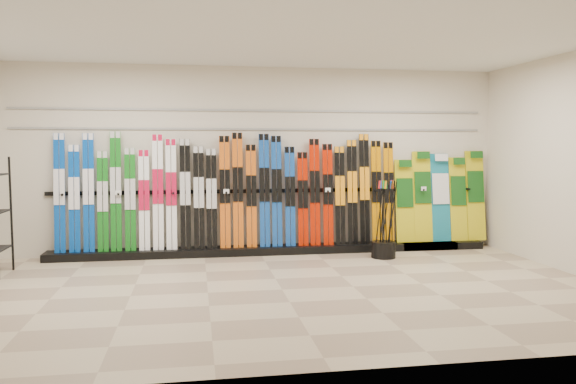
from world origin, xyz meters
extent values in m
plane|color=gray|center=(0.00, 0.00, 0.00)|extent=(8.00, 8.00, 0.00)
plane|color=beige|center=(0.00, 2.50, 1.50)|extent=(8.00, 0.00, 8.00)
plane|color=silver|center=(0.00, 0.00, 3.00)|extent=(8.00, 8.00, 0.00)
cube|color=black|center=(0.22, 2.28, 0.06)|extent=(8.00, 0.40, 0.12)
cube|color=#0643AC|center=(-3.05, 2.31, 1.02)|extent=(0.17, 0.18, 1.81)
cube|color=#0643AC|center=(-2.84, 2.30, 0.93)|extent=(0.17, 0.16, 1.63)
cube|color=#0643AC|center=(-2.63, 2.31, 1.02)|extent=(0.17, 0.18, 1.81)
cube|color=#136A17|center=(-2.42, 2.30, 0.89)|extent=(0.17, 0.16, 1.53)
cube|color=#136A17|center=(-2.23, 2.31, 1.04)|extent=(0.17, 0.18, 1.84)
cube|color=#136A17|center=(-2.01, 2.30, 0.91)|extent=(0.17, 0.16, 1.58)
cube|color=white|center=(-1.80, 2.30, 0.89)|extent=(0.17, 0.16, 1.55)
cube|color=white|center=(-1.59, 2.31, 1.01)|extent=(0.17, 0.18, 1.79)
cube|color=white|center=(-1.39, 2.31, 0.98)|extent=(0.17, 0.17, 1.72)
cube|color=black|center=(-1.18, 2.31, 0.98)|extent=(0.17, 0.17, 1.72)
cube|color=black|center=(-0.97, 2.30, 0.92)|extent=(0.17, 0.16, 1.60)
cube|color=black|center=(-0.77, 2.30, 0.90)|extent=(0.17, 0.16, 1.57)
cube|color=#D35B13|center=(-0.56, 2.31, 1.00)|extent=(0.17, 0.18, 1.77)
cube|color=#D35B13|center=(-0.35, 2.31, 1.03)|extent=(0.17, 0.18, 1.82)
cube|color=#D35B13|center=(-0.14, 2.30, 0.94)|extent=(0.17, 0.16, 1.63)
cube|color=#12449C|center=(0.07, 2.31, 1.02)|extent=(0.17, 0.18, 1.81)
cube|color=#12449C|center=(0.27, 2.31, 1.01)|extent=(0.17, 0.18, 1.77)
cube|color=#12449C|center=(0.49, 2.30, 0.92)|extent=(0.17, 0.16, 1.60)
cube|color=#B71700|center=(0.70, 2.30, 0.87)|extent=(0.17, 0.15, 1.51)
cube|color=#B71700|center=(0.90, 2.31, 0.98)|extent=(0.17, 0.17, 1.73)
cube|color=#B71700|center=(1.12, 2.30, 0.94)|extent=(0.17, 0.17, 1.64)
cube|color=black|center=(1.32, 2.30, 0.92)|extent=(0.17, 0.16, 1.60)
cube|color=black|center=(1.53, 2.31, 0.97)|extent=(0.17, 0.17, 1.71)
cube|color=black|center=(1.74, 2.31, 1.02)|extent=(0.17, 0.18, 1.81)
cube|color=#C67600|center=(1.94, 2.31, 0.97)|extent=(0.17, 0.17, 1.70)
cube|color=#C67600|center=(2.16, 2.31, 0.96)|extent=(0.17, 0.17, 1.67)
cube|color=gold|center=(2.45, 2.35, 0.81)|extent=(0.32, 0.22, 1.38)
cube|color=gold|center=(2.77, 2.36, 0.88)|extent=(0.32, 0.23, 1.52)
cube|color=#14728C|center=(3.09, 2.35, 0.86)|extent=(0.33, 0.23, 1.48)
cube|color=gold|center=(3.41, 2.35, 0.83)|extent=(0.30, 0.22, 1.42)
cube|color=gold|center=(3.73, 2.36, 0.88)|extent=(0.33, 0.24, 1.53)
cylinder|color=black|center=(1.85, 1.65, 0.12)|extent=(0.37, 0.37, 0.25)
cylinder|color=black|center=(1.97, 1.69, 0.61)|extent=(0.10, 0.10, 1.18)
cylinder|color=black|center=(1.83, 1.67, 0.61)|extent=(0.07, 0.03, 1.18)
cylinder|color=black|center=(1.93, 1.58, 0.61)|extent=(0.02, 0.10, 1.18)
cylinder|color=black|center=(1.83, 1.63, 0.61)|extent=(0.03, 0.06, 1.18)
cylinder|color=black|center=(1.76, 1.64, 0.61)|extent=(0.15, 0.03, 1.17)
cylinder|color=black|center=(1.85, 1.60, 0.61)|extent=(0.12, 0.10, 1.18)
cylinder|color=black|center=(1.79, 1.65, 0.61)|extent=(0.04, 0.04, 1.18)
cylinder|color=black|center=(1.87, 1.62, 0.61)|extent=(0.06, 0.07, 1.18)
cylinder|color=black|center=(1.97, 1.63, 0.61)|extent=(0.03, 0.07, 1.18)
cylinder|color=black|center=(1.94, 1.56, 0.61)|extent=(0.12, 0.13, 1.17)
cube|color=gray|center=(0.00, 2.48, 2.00)|extent=(7.60, 0.02, 0.03)
cube|color=gray|center=(0.00, 2.48, 2.30)|extent=(7.60, 0.02, 0.03)
camera|label=1|loc=(-1.02, -6.58, 1.74)|focal=35.00mm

